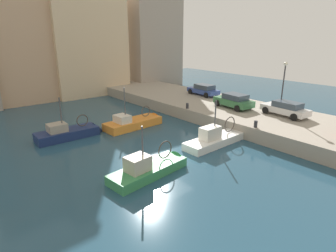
# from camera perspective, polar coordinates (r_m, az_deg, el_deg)

# --- Properties ---
(water_surface) EXTENTS (80.00, 80.00, 0.00)m
(water_surface) POSITION_cam_1_polar(r_m,az_deg,el_deg) (20.40, 0.56, -6.29)
(water_surface) COLOR navy
(water_surface) RESTS_ON ground
(quay_wall) EXTENTS (9.00, 56.00, 1.20)m
(quay_wall) POSITION_cam_1_polar(r_m,az_deg,el_deg) (28.58, 18.37, 1.26)
(quay_wall) COLOR #9E9384
(quay_wall) RESTS_ON ground
(fishing_boat_green) EXTENTS (6.24, 2.30, 4.11)m
(fishing_boat_green) POSITION_cam_1_polar(r_m,az_deg,el_deg) (18.16, -3.12, -9.07)
(fishing_boat_green) COLOR #388951
(fishing_boat_green) RESTS_ON ground
(fishing_boat_navy) EXTENTS (5.89, 2.18, 4.38)m
(fishing_boat_navy) POSITION_cam_1_polar(r_m,az_deg,el_deg) (25.55, -18.91, -1.91)
(fishing_boat_navy) COLOR navy
(fishing_boat_navy) RESTS_ON ground
(fishing_boat_orange) EXTENTS (6.43, 2.30, 4.79)m
(fishing_boat_orange) POSITION_cam_1_polar(r_m,az_deg,el_deg) (27.17, -6.41, 0.12)
(fishing_boat_orange) COLOR orange
(fishing_boat_orange) RESTS_ON ground
(fishing_boat_white) EXTENTS (6.82, 1.95, 4.38)m
(fishing_boat_white) POSITION_cam_1_polar(r_m,az_deg,el_deg) (23.27, 10.18, -3.04)
(fishing_boat_white) COLOR white
(fishing_boat_white) RESTS_ON ground
(parked_car_white) EXTENTS (2.17, 4.45, 1.35)m
(parked_car_white) POSITION_cam_1_polar(r_m,az_deg,el_deg) (28.24, 22.65, 3.31)
(parked_car_white) COLOR silver
(parked_car_white) RESTS_ON quay_wall
(parked_car_green) EXTENTS (2.41, 4.31, 1.45)m
(parked_car_green) POSITION_cam_1_polar(r_m,az_deg,el_deg) (29.78, 13.18, 5.03)
(parked_car_green) COLOR #387547
(parked_car_green) RESTS_ON quay_wall
(parked_car_blue) EXTENTS (2.11, 4.31, 1.34)m
(parked_car_blue) POSITION_cam_1_polar(r_m,az_deg,el_deg) (35.43, 7.19, 7.30)
(parked_car_blue) COLOR #334C9E
(parked_car_blue) RESTS_ON quay_wall
(mooring_bollard_mid) EXTENTS (0.28, 0.28, 0.55)m
(mooring_bollard_mid) POSITION_cam_1_polar(r_m,az_deg,el_deg) (23.94, 17.29, 0.38)
(mooring_bollard_mid) COLOR #2D2D33
(mooring_bollard_mid) RESTS_ON quay_wall
(mooring_bollard_north) EXTENTS (0.28, 0.28, 0.55)m
(mooring_bollard_north) POSITION_cam_1_polar(r_m,az_deg,el_deg) (28.82, 3.93, 4.09)
(mooring_bollard_north) COLOR #2D2D33
(mooring_bollard_north) RESTS_ON quay_wall
(quay_streetlamp) EXTENTS (0.36, 0.36, 4.83)m
(quay_streetlamp) POSITION_cam_1_polar(r_m,az_deg,el_deg) (28.62, 22.35, 8.78)
(quay_streetlamp) COLOR #38383D
(quay_streetlamp) RESTS_ON quay_wall
(waterfront_building_west) EXTENTS (10.43, 8.47, 17.22)m
(waterfront_building_west) POSITION_cam_1_polar(r_m,az_deg,el_deg) (42.03, -29.28, 16.17)
(waterfront_building_west) COLOR tan
(waterfront_building_west) RESTS_ON ground
(waterfront_building_central) EXTENTS (8.99, 6.91, 14.90)m
(waterfront_building_central) POSITION_cam_1_polar(r_m,az_deg,el_deg) (48.95, -3.59, 16.91)
(waterfront_building_central) COLOR #A39384
(waterfront_building_central) RESTS_ON ground
(waterfront_building_east) EXTENTS (10.90, 8.14, 19.11)m
(waterfront_building_east) POSITION_cam_1_polar(r_m,az_deg,el_deg) (44.02, -17.08, 18.83)
(waterfront_building_east) COLOR beige
(waterfront_building_east) RESTS_ON ground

